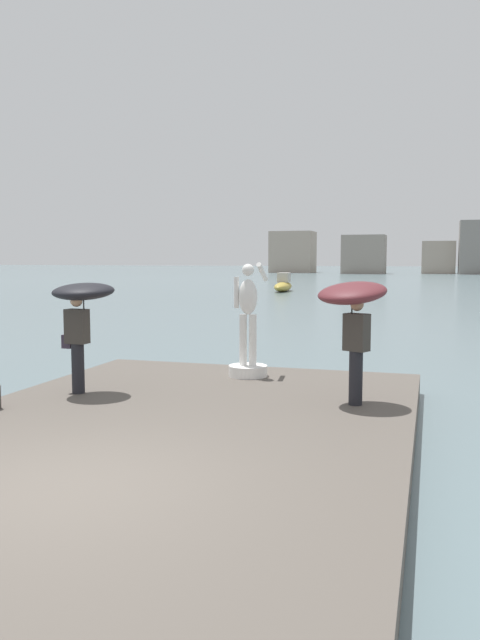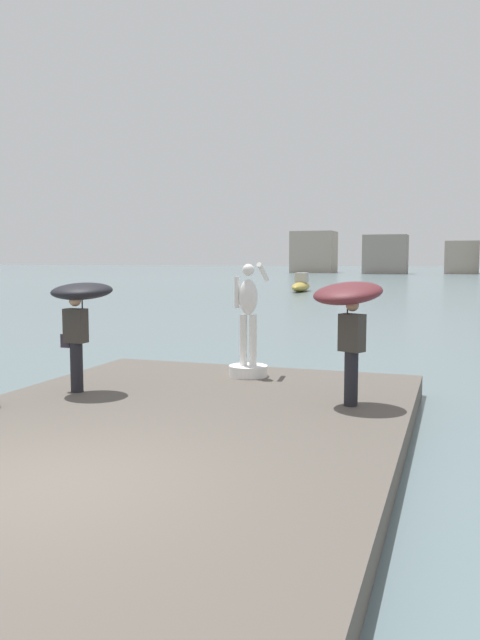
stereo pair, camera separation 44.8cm
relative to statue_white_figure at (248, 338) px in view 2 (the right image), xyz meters
name	(u,v)px [view 2 (the right image)]	position (x,y,z in m)	size (l,w,h in m)	color
ground_plane	(395,298)	(-0.11, 33.55, -1.17)	(400.00, 400.00, 0.00)	slate
pier	(150,441)	(-0.11, -4.13, -0.97)	(6.84, 10.63, 0.40)	#564F47
statue_white_figure	(248,338)	(0.00, 0.00, 0.00)	(0.78, 0.95, 2.28)	white
onlooker_left	(80,304)	(-2.32, -2.39, 0.79)	(1.10, 1.12, 1.97)	black
onlooker_right	(349,306)	(2.29, -1.85, 0.83)	(1.49, 1.51, 2.05)	black
boat_far	(301,285)	(-8.51, 40.34, -0.63)	(1.60, 5.41, 1.58)	#B2993D
distant_skyline	(441,251)	(1.19, 109.75, 3.05)	(55.92, 14.62, 10.21)	#A89989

